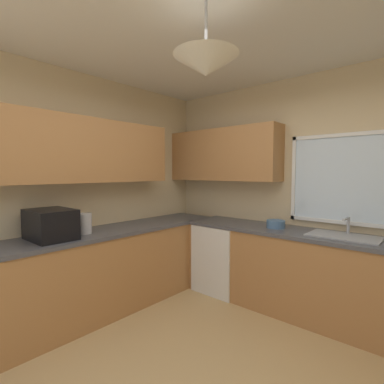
# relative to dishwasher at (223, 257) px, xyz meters

# --- Properties ---
(room_shell) EXTENTS (3.97, 3.94, 2.75)m
(room_shell) POSITION_rel_dishwasher_xyz_m (0.58, -1.10, 1.36)
(room_shell) COLOR beige
(room_shell) RESTS_ON ground_plane
(counter_run_left) EXTENTS (0.65, 3.55, 0.92)m
(counter_run_left) POSITION_rel_dishwasher_xyz_m (-0.66, -1.57, 0.02)
(counter_run_left) COLOR #AD7542
(counter_run_left) RESTS_ON ground_plane
(counter_run_back) EXTENTS (3.06, 0.65, 0.92)m
(counter_run_back) POSITION_rel_dishwasher_xyz_m (1.16, 0.03, 0.02)
(counter_run_back) COLOR #AD7542
(counter_run_back) RESTS_ON ground_plane
(dishwasher) EXTENTS (0.60, 0.60, 0.87)m
(dishwasher) POSITION_rel_dishwasher_xyz_m (0.00, 0.00, 0.00)
(dishwasher) COLOR white
(dishwasher) RESTS_ON ground_plane
(microwave) EXTENTS (0.48, 0.36, 0.29)m
(microwave) POSITION_rel_dishwasher_xyz_m (-0.66, -1.94, 0.63)
(microwave) COLOR black
(microwave) RESTS_ON counter_run_left
(kettle) EXTENTS (0.13, 0.13, 0.22)m
(kettle) POSITION_rel_dishwasher_xyz_m (-0.64, -1.59, 0.59)
(kettle) COLOR #B7B7BC
(kettle) RESTS_ON counter_run_left
(sink_assembly) EXTENTS (0.65, 0.40, 0.19)m
(sink_assembly) POSITION_rel_dishwasher_xyz_m (1.44, 0.04, 0.49)
(sink_assembly) COLOR #9EA0A5
(sink_assembly) RESTS_ON counter_run_back
(bowl) EXTENTS (0.21, 0.21, 0.09)m
(bowl) POSITION_rel_dishwasher_xyz_m (0.72, 0.03, 0.53)
(bowl) COLOR #4C7099
(bowl) RESTS_ON counter_run_back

